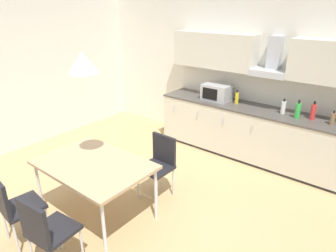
{
  "coord_description": "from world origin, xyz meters",
  "views": [
    {
      "loc": [
        2.47,
        -2.08,
        2.5
      ],
      "look_at": [
        0.2,
        0.77,
        1.0
      ],
      "focal_mm": 32.0,
      "sensor_mm": 36.0,
      "label": 1
    }
  ],
  "objects_px": {
    "bottle_white": "(283,107)",
    "bottle_red": "(313,112)",
    "bottle_yellow": "(237,98)",
    "chair_near_left": "(13,203)",
    "chair_near_right": "(45,229)",
    "bottle_brown": "(333,119)",
    "dining_table": "(94,167)",
    "chair_far_right": "(159,160)",
    "pendant_lamp": "(83,62)",
    "microwave": "(217,92)",
    "bottle_green": "(298,110)"
  },
  "relations": [
    {
      "from": "dining_table",
      "to": "chair_near_right",
      "type": "relative_size",
      "value": 1.55
    },
    {
      "from": "bottle_red",
      "to": "chair_near_right",
      "type": "distance_m",
      "value": 3.84
    },
    {
      "from": "bottle_yellow",
      "to": "chair_far_right",
      "type": "xyz_separation_m",
      "value": [
        -0.18,
        -1.86,
        -0.47
      ]
    },
    {
      "from": "bottle_brown",
      "to": "bottle_yellow",
      "type": "height_order",
      "value": "bottle_yellow"
    },
    {
      "from": "microwave",
      "to": "pendant_lamp",
      "type": "bearing_deg",
      "value": -92.18
    },
    {
      "from": "bottle_yellow",
      "to": "pendant_lamp",
      "type": "relative_size",
      "value": 0.74
    },
    {
      "from": "dining_table",
      "to": "chair_near_right",
      "type": "xyz_separation_m",
      "value": [
        0.31,
        -0.84,
        -0.18
      ]
    },
    {
      "from": "bottle_green",
      "to": "chair_far_right",
      "type": "relative_size",
      "value": 0.32
    },
    {
      "from": "bottle_white",
      "to": "bottle_red",
      "type": "relative_size",
      "value": 0.85
    },
    {
      "from": "chair_far_right",
      "to": "pendant_lamp",
      "type": "distance_m",
      "value": 1.67
    },
    {
      "from": "bottle_green",
      "to": "chair_near_left",
      "type": "distance_m",
      "value": 3.94
    },
    {
      "from": "bottle_brown",
      "to": "chair_near_right",
      "type": "bearing_deg",
      "value": -115.52
    },
    {
      "from": "bottle_brown",
      "to": "pendant_lamp",
      "type": "bearing_deg",
      "value": -126.72
    },
    {
      "from": "bottle_red",
      "to": "chair_near_right",
      "type": "bearing_deg",
      "value": -111.44
    },
    {
      "from": "dining_table",
      "to": "pendant_lamp",
      "type": "relative_size",
      "value": 4.2
    },
    {
      "from": "chair_near_left",
      "to": "bottle_yellow",
      "type": "bearing_deg",
      "value": 77.39
    },
    {
      "from": "bottle_yellow",
      "to": "dining_table",
      "type": "distance_m",
      "value": 2.76
    },
    {
      "from": "bottle_white",
      "to": "bottle_green",
      "type": "relative_size",
      "value": 0.85
    },
    {
      "from": "bottle_brown",
      "to": "chair_far_right",
      "type": "distance_m",
      "value": 2.51
    },
    {
      "from": "bottle_red",
      "to": "chair_near_left",
      "type": "bearing_deg",
      "value": -119.61
    },
    {
      "from": "microwave",
      "to": "dining_table",
      "type": "bearing_deg",
      "value": -92.18
    },
    {
      "from": "chair_near_left",
      "to": "chair_near_right",
      "type": "bearing_deg",
      "value": -0.01
    },
    {
      "from": "bottle_red",
      "to": "bottle_yellow",
      "type": "height_order",
      "value": "bottle_red"
    },
    {
      "from": "bottle_green",
      "to": "chair_near_right",
      "type": "bearing_deg",
      "value": -109.12
    },
    {
      "from": "bottle_green",
      "to": "bottle_red",
      "type": "distance_m",
      "value": 0.21
    },
    {
      "from": "bottle_yellow",
      "to": "chair_far_right",
      "type": "height_order",
      "value": "bottle_yellow"
    },
    {
      "from": "bottle_brown",
      "to": "chair_near_left",
      "type": "xyz_separation_m",
      "value": [
        -2.29,
        -3.5,
        -0.46
      ]
    },
    {
      "from": "bottle_white",
      "to": "bottle_red",
      "type": "height_order",
      "value": "bottle_red"
    },
    {
      "from": "chair_far_right",
      "to": "chair_near_right",
      "type": "bearing_deg",
      "value": -89.75
    },
    {
      "from": "bottle_red",
      "to": "bottle_white",
      "type": "bearing_deg",
      "value": -177.43
    },
    {
      "from": "bottle_red",
      "to": "bottle_green",
      "type": "bearing_deg",
      "value": -156.03
    },
    {
      "from": "bottle_brown",
      "to": "pendant_lamp",
      "type": "distance_m",
      "value": 3.45
    },
    {
      "from": "microwave",
      "to": "bottle_green",
      "type": "relative_size",
      "value": 1.71
    },
    {
      "from": "chair_near_left",
      "to": "chair_far_right",
      "type": "bearing_deg",
      "value": 69.92
    },
    {
      "from": "microwave",
      "to": "bottle_white",
      "type": "height_order",
      "value": "microwave"
    },
    {
      "from": "bottle_brown",
      "to": "dining_table",
      "type": "distance_m",
      "value": 3.33
    },
    {
      "from": "dining_table",
      "to": "chair_far_right",
      "type": "bearing_deg",
      "value": 70.17
    },
    {
      "from": "bottle_green",
      "to": "chair_near_left",
      "type": "relative_size",
      "value": 0.32
    },
    {
      "from": "microwave",
      "to": "pendant_lamp",
      "type": "xyz_separation_m",
      "value": [
        -0.1,
        -2.67,
        0.89
      ]
    },
    {
      "from": "bottle_brown",
      "to": "chair_near_right",
      "type": "xyz_separation_m",
      "value": [
        -1.67,
        -3.5,
        -0.46
      ]
    },
    {
      "from": "bottle_green",
      "to": "pendant_lamp",
      "type": "height_order",
      "value": "pendant_lamp"
    },
    {
      "from": "bottle_brown",
      "to": "chair_near_left",
      "type": "height_order",
      "value": "bottle_brown"
    },
    {
      "from": "microwave",
      "to": "chair_near_left",
      "type": "xyz_separation_m",
      "value": [
        -0.41,
        -3.51,
        -0.51
      ]
    },
    {
      "from": "bottle_brown",
      "to": "chair_far_right",
      "type": "relative_size",
      "value": 0.24
    },
    {
      "from": "bottle_brown",
      "to": "chair_far_right",
      "type": "xyz_separation_m",
      "value": [
        -1.68,
        -1.81,
        -0.46
      ]
    },
    {
      "from": "bottle_yellow",
      "to": "chair_far_right",
      "type": "relative_size",
      "value": 0.27
    },
    {
      "from": "dining_table",
      "to": "bottle_brown",
      "type": "bearing_deg",
      "value": 53.28
    },
    {
      "from": "bottle_white",
      "to": "bottle_green",
      "type": "distance_m",
      "value": 0.24
    },
    {
      "from": "bottle_brown",
      "to": "pendant_lamp",
      "type": "height_order",
      "value": "pendant_lamp"
    },
    {
      "from": "bottle_red",
      "to": "microwave",
      "type": "bearing_deg",
      "value": -178.82
    }
  ]
}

